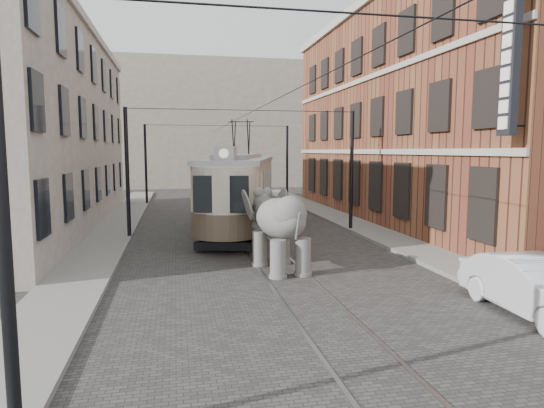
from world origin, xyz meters
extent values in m
plane|color=#3E3B39|center=(0.00, 0.00, 0.00)|extent=(120.00, 120.00, 0.00)
cube|color=slate|center=(6.00, 0.00, 0.07)|extent=(2.00, 60.00, 0.15)
cube|color=slate|center=(-6.50, 0.00, 0.07)|extent=(2.00, 60.00, 0.15)
cube|color=brown|center=(11.00, 9.00, 6.00)|extent=(8.00, 26.00, 12.00)
cube|color=gray|center=(-11.00, 10.00, 5.00)|extent=(7.00, 24.00, 10.00)
cube|color=gray|center=(0.00, 40.00, 7.00)|extent=(28.00, 10.00, 14.00)
imported|color=silver|center=(5.13, -6.71, 0.72)|extent=(1.65, 4.43, 1.45)
camera|label=1|loc=(-3.44, -16.49, 4.05)|focal=31.33mm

